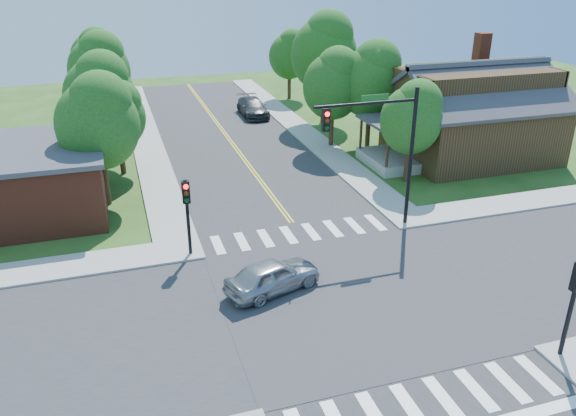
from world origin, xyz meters
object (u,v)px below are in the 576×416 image
object	(u,v)px
signal_pole_se	(575,292)
signal_pole_nw	(187,204)
signal_mast_ne	(382,138)
car_dgrey	(253,108)
car_silver	(273,276)
house_ne	(472,110)

from	to	relation	value
signal_pole_se	signal_pole_nw	world-z (taller)	same
signal_mast_ne	signal_pole_nw	distance (m)	9.76
signal_pole_se	signal_pole_nw	bearing A→B (deg)	135.00
car_dgrey	car_silver	bearing A→B (deg)	-101.80
signal_mast_ne	car_dgrey	bearing A→B (deg)	90.99
house_ne	signal_pole_se	bearing A→B (deg)	-115.58
signal_mast_ne	house_ne	xyz separation A→B (m)	(11.19, 8.65, -1.52)
house_ne	signal_mast_ne	bearing A→B (deg)	-142.32
house_ne	car_dgrey	world-z (taller)	house_ne
car_dgrey	signal_pole_nw	bearing A→B (deg)	-109.96
signal_pole_nw	car_dgrey	size ratio (longest dim) A/B	0.73
signal_pole_se	car_silver	size ratio (longest dim) A/B	0.86
signal_mast_ne	signal_pole_nw	bearing A→B (deg)	-179.93
signal_pole_nw	house_ne	xyz separation A→B (m)	(20.71, 8.66, 0.67)
signal_pole_se	house_ne	distance (m)	22.03
signal_mast_ne	house_ne	distance (m)	14.23
signal_pole_se	signal_pole_nw	distance (m)	15.84
house_ne	car_dgrey	xyz separation A→B (m)	(-11.61, 15.30, -2.57)
house_ne	car_silver	bearing A→B (deg)	-144.56
house_ne	car_silver	distance (m)	22.12
signal_mast_ne	car_silver	bearing A→B (deg)	-148.61
signal_pole_se	house_ne	size ratio (longest dim) A/B	0.29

